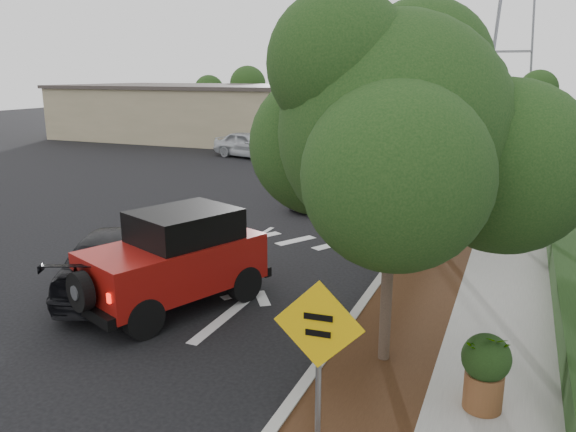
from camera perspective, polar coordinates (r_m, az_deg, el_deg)
The scene contains 19 objects.
ground at distance 13.21m, azimuth -14.47°, elevation -8.80°, with size 120.00×120.00×0.00m, color black.
curb at distance 22.36m, azimuth 14.47°, elevation 0.92°, with size 0.20×70.00×0.15m, color #9E9B93.
planting_strip at distance 22.26m, azimuth 17.01°, elevation 0.64°, with size 1.80×70.00×0.12m, color black.
sidewalk at distance 22.18m, azimuth 21.89°, elevation 0.18°, with size 2.00×70.00×0.12m, color gray.
hedge at distance 22.14m, azimuth 25.58°, elevation 0.69°, with size 0.80×70.00×0.80m, color black.
commercial_building at distance 46.16m, azimuth -8.27°, elevation 10.35°, with size 22.00×12.00×4.00m, color #9B906B.
transmission_tower at distance 57.84m, azimuth 21.19°, elevation 8.34°, with size 7.00×4.00×28.00m, color slate, non-canonical shape.
street_tree_near at distance 10.60m, azimuth 9.65°, elevation -14.58°, with size 3.80×3.80×5.92m, color #143311, non-canonical shape.
street_tree_mid at distance 16.99m, azimuth 15.05°, elevation -3.60°, with size 3.20×3.20×5.32m, color #143311, non-canonical shape.
street_tree_far at distance 23.24m, azimuth 17.26°, elevation 1.03°, with size 3.40×3.40×5.62m, color #143311, non-canonical shape.
light_pole_a at distance 38.59m, azimuth 1.06°, elevation 6.76°, with size 2.00×0.22×9.00m, color slate, non-canonical shape.
light_pole_b at distance 50.17m, azimuth 5.07°, elevation 8.46°, with size 2.00×0.22×9.00m, color slate, non-canonical shape.
red_jeep at distance 12.69m, azimuth -10.74°, elevation -4.21°, with size 3.21×4.45×2.18m.
silver_suv_ahead at distance 22.37m, azimuth 3.81°, elevation 2.85°, with size 2.15×4.66×1.30m, color #B3B6BB.
black_suv_oncoming at distance 14.16m, azimuth -16.54°, elevation -4.09°, with size 2.12×5.23×1.52m, color black.
silver_sedan_oncoming at distance 25.22m, azimuth 2.46°, elevation 4.23°, with size 1.41×4.04×1.33m, color #A4A6AC.
parked_suv at distance 34.94m, azimuth -4.01°, elevation 7.25°, with size 1.89×4.69×1.60m, color #B8BCC1.
speed_hump_sign at distance 7.27m, azimuth 3.11°, elevation -13.16°, with size 1.17×0.13×2.50m.
terracotta_planter at distance 9.17m, azimuth 19.44°, elevation -14.03°, with size 0.73×0.73×1.27m.
Camera 1 is at (7.52, -9.60, 5.09)m, focal length 35.00 mm.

